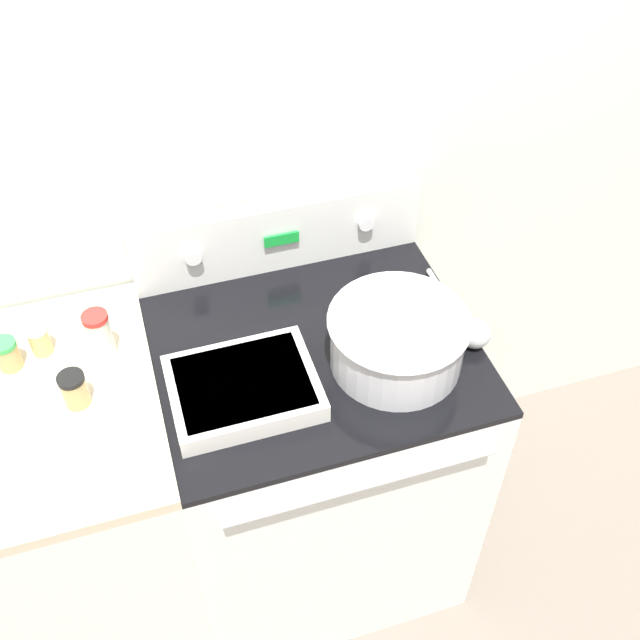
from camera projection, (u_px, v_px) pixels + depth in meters
name	position (u px, v px, depth m)	size (l,w,h in m)	color
ground_plane	(349.00, 640.00, 2.21)	(12.00, 12.00, 0.00)	#6B6056
kitchen_wall	(268.00, 150.00, 1.79)	(8.00, 0.05, 2.50)	silver
stove_range	(315.00, 459.00, 2.10)	(0.75, 0.69, 0.94)	silver
control_panel	(278.00, 235.00, 1.90)	(0.75, 0.07, 0.19)	silver
side_counter	(91.00, 517.00, 1.96)	(0.48, 0.66, 0.95)	silver
mixing_bowl	(397.00, 337.00, 1.67)	(0.32, 0.32, 0.14)	silver
casserole_dish	(243.00, 387.00, 1.64)	(0.32, 0.25, 0.05)	silver
ladle	(472.00, 330.00, 1.75)	(0.07, 0.30, 0.07)	#B7B7B7
spice_jar_red_cap	(100.00, 334.00, 1.69)	(0.06, 0.06, 0.12)	beige
spice_jar_black_cap	(74.00, 389.00, 1.60)	(0.06, 0.06, 0.09)	tan
spice_jar_white_cap	(39.00, 339.00, 1.70)	(0.05, 0.05, 0.08)	tan
spice_jar_green_cap	(7.00, 354.00, 1.67)	(0.06, 0.06, 0.08)	tan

